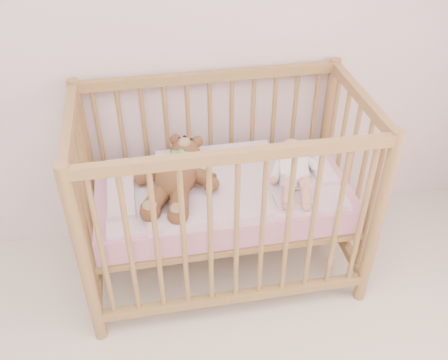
{
  "coord_description": "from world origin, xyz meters",
  "views": [
    {
      "loc": [
        0.08,
        -0.28,
        2.03
      ],
      "look_at": [
        0.42,
        1.55,
        0.62
      ],
      "focal_mm": 40.0,
      "sensor_mm": 36.0,
      "label": 1
    }
  ],
  "objects": [
    {
      "name": "crib",
      "position": [
        0.42,
        1.6,
        0.5
      ],
      "size": [
        1.36,
        0.76,
        1.0
      ],
      "primitive_type": null,
      "color": "#A07044",
      "rests_on": "floor"
    },
    {
      "name": "baby",
      "position": [
        0.76,
        1.58,
        0.64
      ],
      "size": [
        0.36,
        0.56,
        0.12
      ],
      "primitive_type": null,
      "rotation": [
        0.0,
        0.0,
        -0.23
      ],
      "color": "white",
      "rests_on": "blanket"
    },
    {
      "name": "teddy_bear",
      "position": [
        0.19,
        1.58,
        0.65
      ],
      "size": [
        0.59,
        0.7,
        0.17
      ],
      "primitive_type": null,
      "rotation": [
        0.0,
        0.0,
        -0.33
      ],
      "color": "brown",
      "rests_on": "blanket"
    },
    {
      "name": "mattress",
      "position": [
        0.42,
        1.6,
        0.49
      ],
      "size": [
        1.22,
        0.62,
        0.13
      ],
      "primitive_type": "cube",
      "color": "pink",
      "rests_on": "crib"
    },
    {
      "name": "blanket",
      "position": [
        0.42,
        1.6,
        0.56
      ],
      "size": [
        1.1,
        0.58,
        0.06
      ],
      "primitive_type": null,
      "color": "#E79FBC",
      "rests_on": "mattress"
    }
  ]
}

